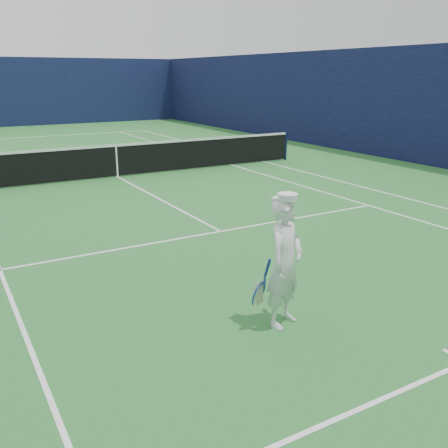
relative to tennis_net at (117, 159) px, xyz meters
name	(u,v)px	position (x,y,z in m)	size (l,w,h in m)	color
ground	(118,177)	(0.00, 0.00, -0.55)	(80.00, 80.00, 0.00)	#2B712F
court_markings	(118,177)	(0.00, 0.00, -0.55)	(11.03, 23.83, 0.01)	white
windscreen_fence	(114,111)	(0.00, 0.00, 1.45)	(20.12, 36.12, 4.00)	#10173C
tennis_net	(117,159)	(0.00, 0.00, 0.00)	(12.88, 0.09, 1.07)	#141E4C
tennis_player	(285,263)	(-1.22, -10.14, 0.27)	(0.84, 0.60, 1.70)	white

